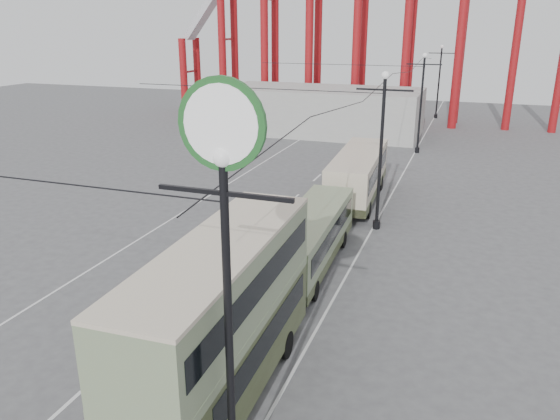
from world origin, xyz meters
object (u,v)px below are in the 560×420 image
at_px(double_decker_bus, 223,315).
at_px(pedestrian, 248,292).
at_px(single_decker_green, 311,237).
at_px(single_decker_cream, 358,174).
at_px(lamp_post_near, 225,212).

distance_m(double_decker_bus, pedestrian, 6.39).
distance_m(single_decker_green, single_decker_cream, 11.77).
bearing_deg(lamp_post_near, single_decker_cream, 95.01).
distance_m(lamp_post_near, single_decker_cream, 26.90).
bearing_deg(single_decker_green, lamp_post_near, -83.46).
xyz_separation_m(double_decker_bus, single_decker_green, (-0.33, 10.93, -1.49)).
relative_size(lamp_post_near, single_decker_cream, 0.97).
height_order(double_decker_bus, single_decker_cream, double_decker_bus).
height_order(lamp_post_near, pedestrian, lamp_post_near).
height_order(single_decker_green, single_decker_cream, single_decker_cream).
bearing_deg(lamp_post_near, double_decker_bus, 118.28).
bearing_deg(double_decker_bus, single_decker_cream, 89.58).
distance_m(double_decker_bus, single_decker_cream, 22.74).
height_order(lamp_post_near, double_decker_bus, lamp_post_near).
height_order(double_decker_bus, pedestrian, double_decker_bus).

